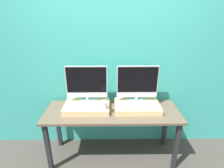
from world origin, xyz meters
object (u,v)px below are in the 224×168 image
at_px(keyboard_right, 139,108).
at_px(monitor_right, 137,83).
at_px(monitor_left, 87,83).
at_px(mug, 104,105).
at_px(keyboard_left, 86,108).

bearing_deg(keyboard_right, monitor_right, 90.00).
relative_size(monitor_left, mug, 5.25).
bearing_deg(monitor_left, monitor_right, 0.00).
distance_m(mug, monitor_right, 0.51).
bearing_deg(keyboard_right, monitor_left, 162.11).
bearing_deg(keyboard_left, keyboard_right, 0.00).
xyz_separation_m(monitor_left, keyboard_left, (0.00, -0.21, -0.24)).
relative_size(keyboard_left, keyboard_right, 1.00).
distance_m(monitor_left, monitor_right, 0.65).
height_order(monitor_left, monitor_right, same).
relative_size(monitor_left, monitor_right, 1.00).
distance_m(keyboard_left, monitor_right, 0.72).
bearing_deg(keyboard_left, monitor_left, 90.00).
height_order(monitor_left, mug, monitor_left).
height_order(monitor_left, keyboard_left, monitor_left).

